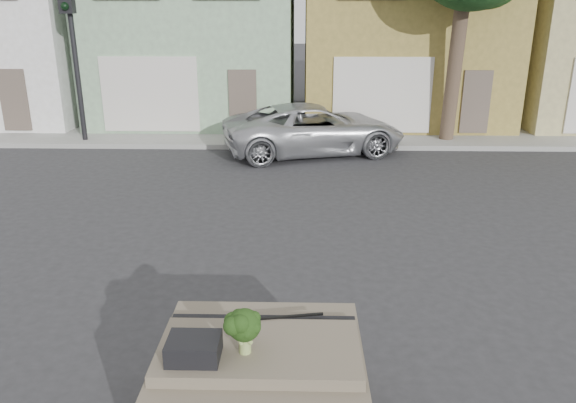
{
  "coord_description": "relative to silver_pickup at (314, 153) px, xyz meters",
  "views": [
    {
      "loc": [
        0.39,
        -7.7,
        4.17
      ],
      "look_at": [
        0.18,
        0.5,
        1.3
      ],
      "focal_mm": 35.0,
      "sensor_mm": 36.0,
      "label": 1
    }
  ],
  "objects": [
    {
      "name": "sidewalk",
      "position": [
        -0.75,
        1.9,
        0.07
      ],
      "size": [
        40.0,
        3.0,
        0.15
      ],
      "primitive_type": "cube",
      "color": "gray",
      "rests_on": "ground"
    },
    {
      "name": "broccoli",
      "position": [
        -0.87,
        -11.84,
        1.35
      ],
      "size": [
        0.49,
        0.49,
        0.45
      ],
      "primitive_type": "cube",
      "rotation": [
        0.0,
        0.0,
        5.14
      ],
      "color": "black",
      "rests_on": "car_dashboard"
    },
    {
      "name": "townhouse_white",
      "position": [
        -11.75,
        5.9,
        3.77
      ],
      "size": [
        7.2,
        8.2,
        7.55
      ],
      "primitive_type": "cube",
      "color": "white",
      "rests_on": "ground"
    },
    {
      "name": "ground_plane",
      "position": [
        -0.75,
        -8.6,
        0.0
      ],
      "size": [
        120.0,
        120.0,
        0.0
      ],
      "primitive_type": "plane",
      "color": "#303033",
      "rests_on": "ground"
    },
    {
      "name": "townhouse_tan",
      "position": [
        3.25,
        5.9,
        3.77
      ],
      "size": [
        7.2,
        8.2,
        7.55
      ],
      "primitive_type": "cube",
      "color": "olive",
      "rests_on": "ground"
    },
    {
      "name": "silver_pickup",
      "position": [
        0.0,
        0.0,
        0.0
      ],
      "size": [
        5.77,
        3.79,
        1.47
      ],
      "primitive_type": "imported",
      "rotation": [
        0.0,
        0.0,
        1.84
      ],
      "color": "#B3B4B9",
      "rests_on": "ground"
    },
    {
      "name": "wiper_arm",
      "position": [
        -0.47,
        -11.22,
        1.13
      ],
      "size": [
        0.69,
        0.15,
        0.02
      ],
      "primitive_type": "cube",
      "rotation": [
        0.0,
        0.0,
        0.17
      ],
      "color": "black",
      "rests_on": "car_dashboard"
    },
    {
      "name": "traffic_signal",
      "position": [
        -7.25,
        0.9,
        2.55
      ],
      "size": [
        0.4,
        0.4,
        5.1
      ],
      "primitive_type": "cube",
      "color": "black",
      "rests_on": "ground"
    },
    {
      "name": "car_dashboard",
      "position": [
        -0.75,
        -11.6,
        0.56
      ],
      "size": [
        2.0,
        1.8,
        1.12
      ],
      "primitive_type": "cube",
      "color": "#6C614F",
      "rests_on": "ground"
    },
    {
      "name": "townhouse_mint",
      "position": [
        -4.25,
        5.9,
        3.77
      ],
      "size": [
        7.2,
        8.2,
        7.55
      ],
      "primitive_type": "cube",
      "color": "#8AAD88",
      "rests_on": "ground"
    },
    {
      "name": "instrument_hump",
      "position": [
        -1.33,
        -11.95,
        1.22
      ],
      "size": [
        0.48,
        0.38,
        0.2
      ],
      "primitive_type": "cube",
      "color": "black",
      "rests_on": "car_dashboard"
    },
    {
      "name": "tree_near",
      "position": [
        4.25,
        1.2,
        4.25
      ],
      "size": [
        4.4,
        4.0,
        8.5
      ],
      "primitive_type": "cube",
      "color": "#163A17",
      "rests_on": "ground"
    }
  ]
}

